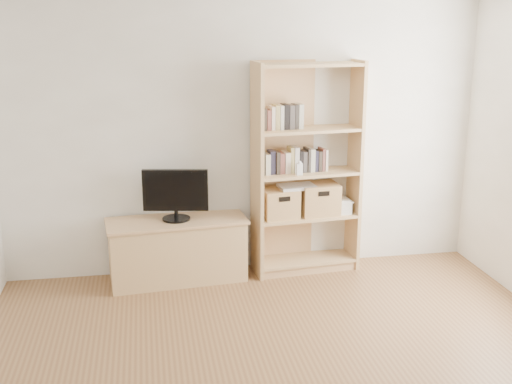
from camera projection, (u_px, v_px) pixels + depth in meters
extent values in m
cube|color=silver|center=(244.00, 136.00, 6.00)|extent=(4.50, 0.02, 2.60)
cube|color=tan|center=(177.00, 251.00, 5.94)|extent=(1.27, 0.58, 0.56)
cube|color=tan|center=(307.00, 169.00, 6.00)|extent=(1.03, 0.46, 2.00)
cube|color=black|center=(176.00, 195.00, 5.80)|extent=(0.59, 0.14, 0.46)
cube|color=#322D29|center=(306.00, 159.00, 6.00)|extent=(0.84, 0.21, 0.22)
cube|color=#322D29|center=(284.00, 117.00, 5.83)|extent=(0.42, 0.19, 0.21)
cube|color=white|center=(299.00, 169.00, 5.86)|extent=(0.06, 0.04, 0.11)
cube|color=#AD874E|center=(279.00, 203.00, 6.01)|extent=(0.36, 0.32, 0.27)
cube|color=#AD874E|center=(318.00, 199.00, 6.11)|extent=(0.38, 0.32, 0.30)
cube|color=white|center=(297.00, 187.00, 6.01)|extent=(0.36, 0.27, 0.03)
cube|color=beige|center=(340.00, 206.00, 6.19)|extent=(0.18, 0.25, 0.11)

